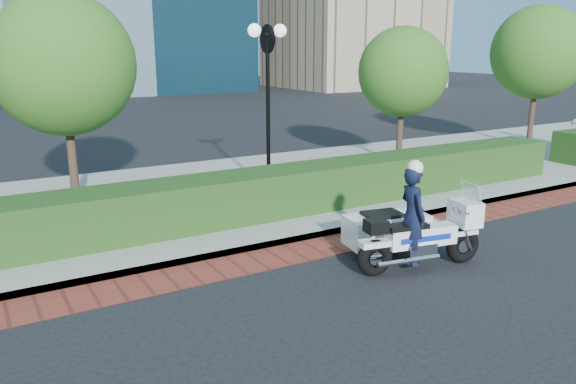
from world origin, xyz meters
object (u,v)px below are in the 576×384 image
lamppost (268,83)px  tree_d (538,52)px  tree_b (63,65)px  police_motorcycle (405,227)px  tree_c (403,72)px

lamppost → tree_d: tree_d is taller
tree_b → police_motorcycle: size_ratio=1.99×
tree_d → tree_b: bearing=180.0°
lamppost → tree_d: (12.00, 1.30, 0.65)m
police_motorcycle → tree_b: bearing=135.6°
tree_c → tree_d: 6.52m
tree_d → police_motorcycle: tree_d is taller
lamppost → police_motorcycle: 5.61m
tree_c → tree_d: (6.50, 0.00, 0.56)m
tree_b → tree_d: tree_d is taller
tree_b → tree_c: tree_b is taller
tree_c → police_motorcycle: 8.77m
police_motorcycle → tree_c: bearing=59.9°
lamppost → tree_b: (-4.50, 1.30, 0.48)m
lamppost → tree_b: size_ratio=0.86×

